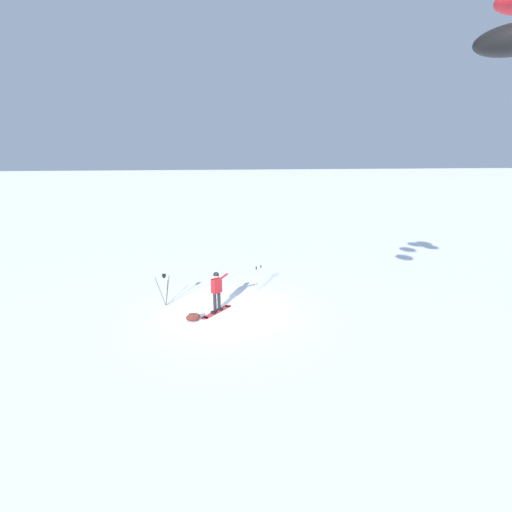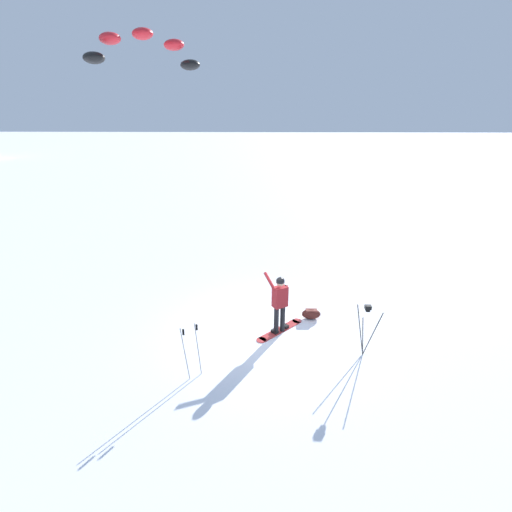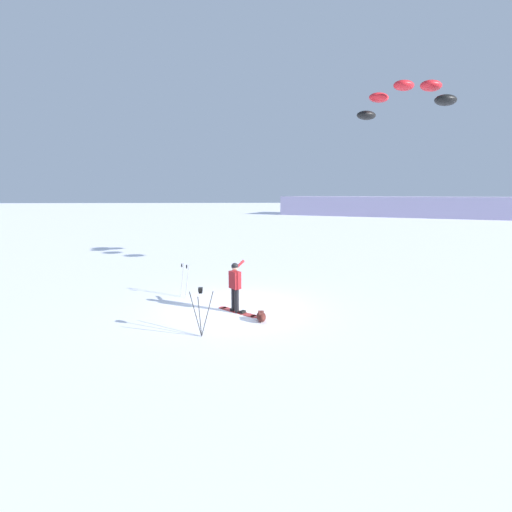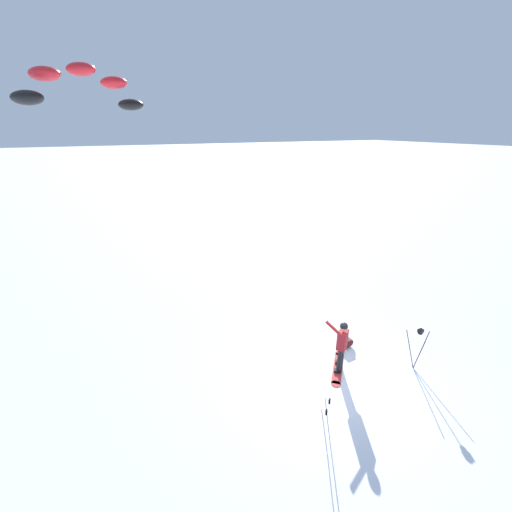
{
  "view_description": "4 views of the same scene",
  "coord_description": "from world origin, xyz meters",
  "views": [
    {
      "loc": [
        -14.79,
        1.06,
        6.45
      ],
      "look_at": [
        -1.83,
        -0.99,
        2.87
      ],
      "focal_mm": 26.23,
      "sensor_mm": 36.0,
      "label": 1
    },
    {
      "loc": [
        9.48,
        0.2,
        5.9
      ],
      "look_at": [
        -0.91,
        -0.33,
        2.02
      ],
      "focal_mm": 26.25,
      "sensor_mm": 36.0,
      "label": 2
    },
    {
      "loc": [
        -0.02,
        13.01,
        4.1
      ],
      "look_at": [
        -0.75,
        -0.22,
        1.88
      ],
      "focal_mm": 26.35,
      "sensor_mm": 36.0,
      "label": 3
    },
    {
      "loc": [
        6.61,
        -5.84,
        7.25
      ],
      "look_at": [
        -2.39,
        -1.39,
        3.38
      ],
      "focal_mm": 23.56,
      "sensor_mm": 36.0,
      "label": 4
    }
  ],
  "objects": [
    {
      "name": "distant_ridge",
      "position": [
        -28.38,
        -54.27,
        1.75
      ],
      "size": [
        39.38,
        26.88,
        3.49
      ],
      "color": "#B1A6CE",
      "rests_on": "ground_plane"
    },
    {
      "name": "traction_kite",
      "position": [
        -8.06,
        -5.44,
        8.61
      ],
      "size": [
        3.77,
        4.72,
        1.48
      ],
      "color": "black"
    },
    {
      "name": "ski_poles",
      "position": [
        2.02,
        -1.72,
        0.86
      ],
      "size": [
        0.41,
        0.45,
        1.31
      ],
      "color": "gray",
      "rests_on": "ground_plane"
    },
    {
      "name": "snowboard",
      "position": [
        -0.09,
        0.41,
        0.02
      ],
      "size": [
        1.38,
        1.34,
        0.1
      ],
      "color": "#B23333",
      "rests_on": "ground_plane"
    },
    {
      "name": "ground_plane",
      "position": [
        0.0,
        0.0,
        0.0
      ],
      "size": [
        300.0,
        300.0,
        0.0
      ],
      "primitive_type": "plane",
      "color": "white"
    },
    {
      "name": "camera_tripod",
      "position": [
        0.99,
        2.59,
        1.03
      ],
      "size": [
        0.72,
        0.61,
        1.46
      ],
      "color": "#262628",
      "rests_on": "ground_plane"
    },
    {
      "name": "snowboarder",
      "position": [
        0.0,
        0.39,
        1.08
      ],
      "size": [
        0.58,
        0.73,
        1.78
      ],
      "color": "black",
      "rests_on": "ground_plane"
    },
    {
      "name": "gear_bag_large",
      "position": [
        -0.83,
        1.39,
        0.17
      ],
      "size": [
        0.33,
        0.59,
        0.32
      ],
      "color": "#4C1E19",
      "rests_on": "ground_plane"
    }
  ]
}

